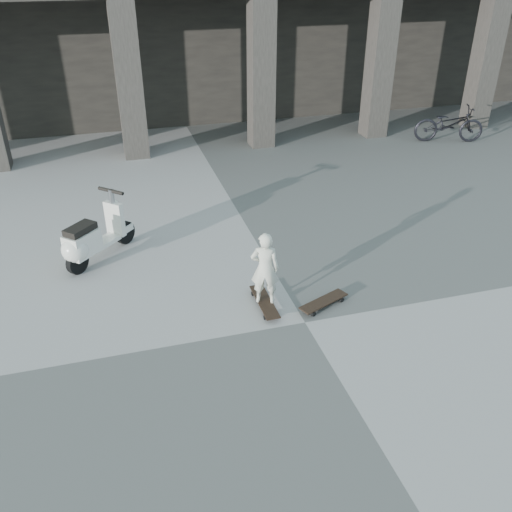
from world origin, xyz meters
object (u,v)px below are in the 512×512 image
object	(u,v)px
scooter	(89,241)
bicycle	(449,124)
skateboard_spare	(324,302)
longboard	(265,302)
child	(265,268)

from	to	relation	value
scooter	bicycle	xyz separation A→B (m)	(10.28, 4.58, 0.04)
skateboard_spare	scooter	distance (m)	4.28
longboard	scooter	distance (m)	3.40
skateboard_spare	child	bearing A→B (deg)	141.47
longboard	skateboard_spare	distance (m)	0.94
skateboard_spare	child	world-z (taller)	child
longboard	bicycle	world-z (taller)	bicycle
skateboard_spare	bicycle	size ratio (longest dim) A/B	0.46
longboard	child	size ratio (longest dim) A/B	0.81
longboard	bicycle	xyz separation A→B (m)	(7.65, 6.71, 0.44)
skateboard_spare	child	distance (m)	1.13
skateboard_spare	bicycle	world-z (taller)	bicycle
child	bicycle	bearing A→B (deg)	-120.04
skateboard_spare	scooter	world-z (taller)	scooter
longboard	child	bearing A→B (deg)	-124.03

